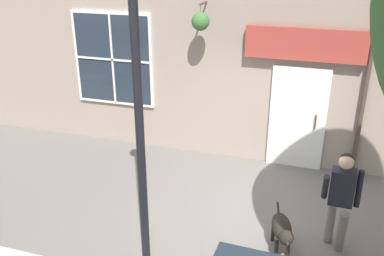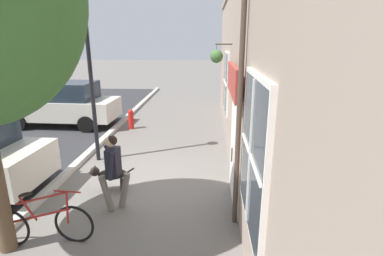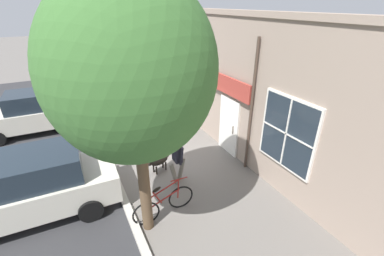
{
  "view_description": "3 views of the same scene",
  "coord_description": "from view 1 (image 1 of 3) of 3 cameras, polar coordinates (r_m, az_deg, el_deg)",
  "views": [
    {
      "loc": [
        5.95,
        0.84,
        4.27
      ],
      "look_at": [
        0.06,
        -0.98,
        1.58
      ],
      "focal_mm": 40.0,
      "sensor_mm": 36.0,
      "label": 1
    },
    {
      "loc": [
        -1.6,
        6.69,
        3.34
      ],
      "look_at": [
        -1.24,
        0.42,
        1.48
      ],
      "focal_mm": 28.0,
      "sensor_mm": 36.0,
      "label": 2
    },
    {
      "loc": [
        2.86,
        7.37,
        5.09
      ],
      "look_at": [
        -0.8,
        0.26,
        1.16
      ],
      "focal_mm": 24.0,
      "sensor_mm": 36.0,
      "label": 3
    }
  ],
  "objects": [
    {
      "name": "ground_plane",
      "position": [
        7.37,
        7.59,
        -12.07
      ],
      "size": [
        90.0,
        90.0,
        0.0
      ],
      "primitive_type": "plane",
      "color": "#66605B"
    },
    {
      "name": "street_lamp",
      "position": [
        4.89,
        -7.75,
        13.94
      ],
      "size": [
        0.32,
        0.32,
        5.39
      ],
      "color": "black",
      "rests_on": "ground_plane"
    },
    {
      "name": "dog_on_leash",
      "position": [
        6.58,
        11.95,
        -13.1
      ],
      "size": [
        1.02,
        0.43,
        0.63
      ],
      "color": "black",
      "rests_on": "ground_plane"
    },
    {
      "name": "storefront_facade",
      "position": [
        8.53,
        11.33,
        10.77
      ],
      "size": [
        0.95,
        18.0,
        4.88
      ],
      "color": "gray",
      "rests_on": "ground_plane"
    },
    {
      "name": "pedestrian_walking",
      "position": [
        6.61,
        19.27,
        -8.24
      ],
      "size": [
        0.61,
        0.56,
        1.58
      ],
      "color": "#6B665B",
      "rests_on": "ground_plane"
    }
  ]
}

